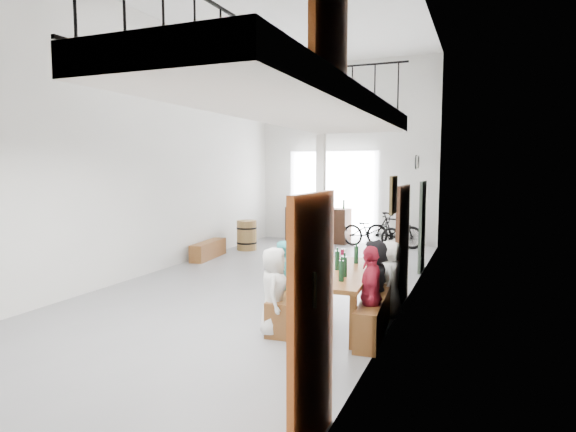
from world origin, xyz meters
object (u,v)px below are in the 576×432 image
at_px(tasting_table, 340,276).
at_px(serving_counter, 318,225).
at_px(oak_barrel, 247,235).
at_px(host_standing, 311,301).
at_px(bench_inner, 300,302).
at_px(bicycle_near, 372,231).
at_px(side_bench, 208,250).

distance_m(tasting_table, serving_counter, 7.90).
bearing_deg(oak_barrel, tasting_table, -51.13).
relative_size(tasting_table, host_standing, 1.40).
relative_size(bench_inner, oak_barrel, 2.58).
bearing_deg(oak_barrel, bicycle_near, 28.32).
height_order(side_bench, host_standing, host_standing).
distance_m(oak_barrel, host_standing, 8.22).
xyz_separation_m(serving_counter, bicycle_near, (1.80, -0.48, -0.04)).
height_order(serving_counter, host_standing, host_standing).
distance_m(bench_inner, host_standing, 2.07).
bearing_deg(serving_counter, tasting_table, -63.34).
bearing_deg(side_bench, bench_inner, -43.49).
height_order(oak_barrel, bicycle_near, bicycle_near).
relative_size(tasting_table, side_bench, 1.50).
relative_size(serving_counter, bicycle_near, 1.08).
distance_m(tasting_table, oak_barrel, 6.67).
height_order(serving_counter, bicycle_near, serving_counter).
bearing_deg(serving_counter, oak_barrel, -116.14).
bearing_deg(bench_inner, side_bench, 133.00).
bearing_deg(bench_inner, oak_barrel, 120.96).
distance_m(bench_inner, bicycle_near, 6.86).
distance_m(tasting_table, host_standing, 1.79).
height_order(tasting_table, oak_barrel, oak_barrel).
xyz_separation_m(side_bench, oak_barrel, (0.34, 1.47, 0.20)).
height_order(tasting_table, bicycle_near, bicycle_near).
bearing_deg(serving_counter, bench_inner, -67.78).
distance_m(bench_inner, oak_barrel, 6.24).
height_order(host_standing, bicycle_near, host_standing).
bearing_deg(oak_barrel, bench_inner, -55.53).
bearing_deg(oak_barrel, serving_counter, 58.17).
bearing_deg(tasting_table, oak_barrel, 125.41).
bearing_deg(tasting_table, bench_inner, 172.86).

